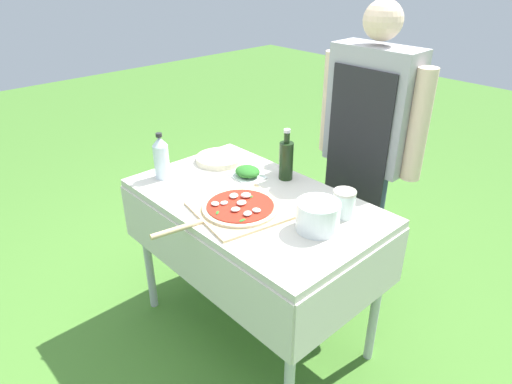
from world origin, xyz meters
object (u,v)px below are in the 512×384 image
oil_bottle (286,159)px  mixing_tub (318,216)px  prep_table (253,217)px  plate_stack (220,159)px  herb_container (248,172)px  water_bottle (161,157)px  pizza_on_peel (238,209)px  person_cook (368,138)px  sauce_jar (344,205)px

oil_bottle → mixing_tub: size_ratio=1.45×
prep_table → plate_stack: (-0.43, 0.15, 0.12)m
oil_bottle → herb_container: bearing=-138.5°
prep_table → herb_container: bearing=144.8°
oil_bottle → mixing_tub: bearing=-30.5°
water_bottle → mixing_tub: bearing=13.4°
pizza_on_peel → oil_bottle: 0.41m
person_cook → water_bottle: person_cook is taller
plate_stack → sauce_jar: size_ratio=2.17×
pizza_on_peel → water_bottle: water_bottle is taller
prep_table → oil_bottle: oil_bottle is taller
water_bottle → plate_stack: 0.35m
person_cook → sauce_jar: size_ratio=13.55×
sauce_jar → plate_stack: bearing=-178.1°
person_cook → herb_container: size_ratio=9.64×
oil_bottle → herb_container: size_ratio=1.54×
pizza_on_peel → plate_stack: 0.55m
sauce_jar → pizza_on_peel: bearing=-137.4°
pizza_on_peel → mixing_tub: bearing=34.6°
water_bottle → sauce_jar: water_bottle is taller
person_cook → plate_stack: 0.79m
water_bottle → pizza_on_peel: bearing=6.2°
herb_container → mixing_tub: (0.56, -0.12, 0.04)m
oil_bottle → herb_container: 0.21m
person_cook → oil_bottle: bearing=67.3°
herb_container → plate_stack: size_ratio=0.65×
pizza_on_peel → herb_container: bearing=142.1°
prep_table → sauce_jar: size_ratio=9.98×
sauce_jar → water_bottle: bearing=-156.9°
mixing_tub → herb_container: bearing=168.2°
oil_bottle → person_cook: bearing=68.2°
water_bottle → person_cook: bearing=55.6°
plate_stack → water_bottle: bearing=-96.7°
herb_container → sauce_jar: bearing=4.5°
plate_stack → person_cook: bearing=44.0°
water_bottle → sauce_jar: bearing=23.1°
pizza_on_peel → oil_bottle: size_ratio=2.40×
water_bottle → herb_container: (0.28, 0.32, -0.08)m
person_cook → plate_stack: size_ratio=6.25×
pizza_on_peel → herb_container: 0.35m
oil_bottle → prep_table: bearing=-80.3°
sauce_jar → person_cook: bearing=115.7°
oil_bottle → plate_stack: (-0.39, -0.11, -0.09)m
pizza_on_peel → sauce_jar: sauce_jar is taller
prep_table → plate_stack: size_ratio=4.60×
mixing_tub → plate_stack: (-0.80, 0.13, -0.05)m
water_bottle → plate_stack: bearing=83.3°
prep_table → herb_container: (-0.19, 0.13, 0.13)m
prep_table → herb_container: size_ratio=7.10×
oil_bottle → water_bottle: (-0.43, -0.44, 0.01)m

